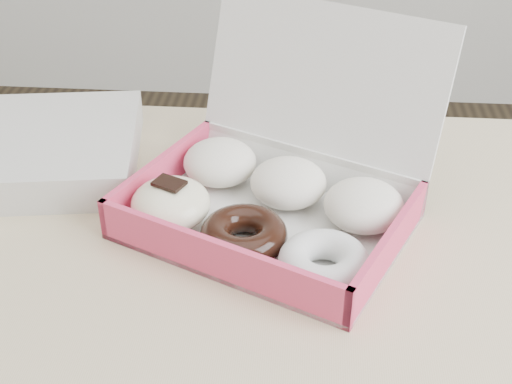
{
  "coord_description": "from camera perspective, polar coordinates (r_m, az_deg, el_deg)",
  "views": [
    {
      "loc": [
        0.19,
        -0.5,
        1.21
      ],
      "look_at": [
        0.14,
        0.14,
        0.78
      ],
      "focal_mm": 50.0,
      "sensor_mm": 36.0,
      "label": 1
    }
  ],
  "objects": [
    {
      "name": "table",
      "position": [
        0.76,
        -11.48,
        -12.43
      ],
      "size": [
        1.2,
        0.8,
        0.75
      ],
      "color": "tan",
      "rests_on": "ground"
    },
    {
      "name": "donut_box",
      "position": [
        0.77,
        1.31,
        -0.1
      ],
      "size": [
        0.37,
        0.36,
        0.2
      ],
      "rotation": [
        0.0,
        0.0,
        -0.44
      ],
      "color": "silver",
      "rests_on": "table"
    },
    {
      "name": "newspapers",
      "position": [
        0.92,
        -18.22,
        3.25
      ],
      "size": [
        0.31,
        0.26,
        0.04
      ],
      "primitive_type": "cube",
      "rotation": [
        0.0,
        0.0,
        0.15
      ],
      "color": "silver",
      "rests_on": "table"
    }
  ]
}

